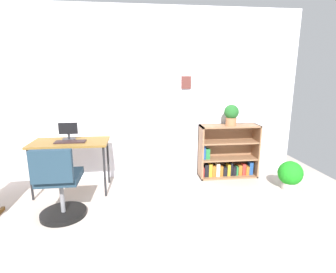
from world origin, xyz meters
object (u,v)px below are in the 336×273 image
Objects in this scene: desk at (70,146)px; potted_plant_floor at (290,174)px; bookshelf_low at (227,154)px; potted_plant_on_shelf at (231,114)px; monitor at (68,132)px; office_chair at (59,188)px; keyboard at (70,142)px.

desk reaches higher than potted_plant_floor.
bookshelf_low is 0.97m from potted_plant_floor.
potted_plant_on_shelf reaches higher than bookshelf_low.
potted_plant_floor is (3.07, -0.31, -0.44)m from desk.
bookshelf_low is 2.25× the size of potted_plant_floor.
office_chair is at bearing -85.41° from monitor.
potted_plant_floor is at bearing 8.31° from office_chair.
potted_plant_on_shelf is 1.21m from potted_plant_floor.
potted_plant_on_shelf reaches higher than monitor.
monitor reaches higher than potted_plant_floor.
keyboard reaches higher than desk.
keyboard is at bearing 91.16° from office_chair.
keyboard is 0.96× the size of potted_plant_floor.
office_chair is 2.53m from bookshelf_low.
desk is at bearing -172.62° from bookshelf_low.
desk is 3.18× the size of potted_plant_on_shelf.
potted_plant_floor is at bearing -7.59° from monitor.
potted_plant_on_shelf is at bearing 6.03° from desk.
potted_plant_on_shelf is at bearing 3.50° from monitor.
potted_plant_on_shelf is (2.34, 0.31, 0.29)m from keyboard.
monitor is 0.20m from keyboard.
potted_plant_on_shelf reaches higher than office_chair.
keyboard is at bearing -71.47° from monitor.
office_chair reaches higher than keyboard.
potted_plant_on_shelf is at bearing 23.36° from office_chair.
potted_plant_on_shelf is (2.39, 0.15, 0.18)m from monitor.
bookshelf_low is at bearing 8.91° from keyboard.
office_chair is (0.01, -0.69, -0.36)m from keyboard.
potted_plant_on_shelf reaches higher than potted_plant_floor.
office_chair reaches higher than desk.
monitor is at bearing 94.59° from office_chair.
keyboard is 2.37m from bookshelf_low.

